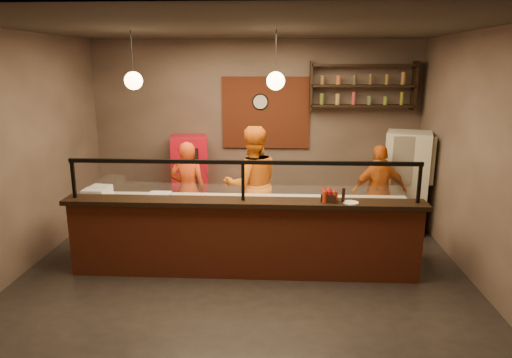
# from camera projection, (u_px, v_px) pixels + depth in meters

# --- Properties ---
(floor) EXTENTS (6.00, 6.00, 0.00)m
(floor) POSITION_uv_depth(u_px,v_px,m) (245.00, 266.00, 6.44)
(floor) COLOR black
(floor) RESTS_ON ground
(ceiling) EXTENTS (6.00, 6.00, 0.00)m
(ceiling) POSITION_uv_depth(u_px,v_px,m) (244.00, 28.00, 5.66)
(ceiling) COLOR #38322B
(ceiling) RESTS_ON wall_back
(wall_back) EXTENTS (6.00, 0.00, 6.00)m
(wall_back) POSITION_uv_depth(u_px,v_px,m) (255.00, 129.00, 8.47)
(wall_back) COLOR #735E54
(wall_back) RESTS_ON floor
(wall_left) EXTENTS (0.00, 5.00, 5.00)m
(wall_left) POSITION_uv_depth(u_px,v_px,m) (25.00, 152.00, 6.20)
(wall_left) COLOR #735E54
(wall_left) RESTS_ON floor
(wall_right) EXTENTS (0.00, 5.00, 5.00)m
(wall_right) POSITION_uv_depth(u_px,v_px,m) (476.00, 157.00, 5.89)
(wall_right) COLOR #735E54
(wall_right) RESTS_ON floor
(wall_front) EXTENTS (6.00, 0.00, 6.00)m
(wall_front) POSITION_uv_depth(u_px,v_px,m) (220.00, 215.00, 3.63)
(wall_front) COLOR #735E54
(wall_front) RESTS_ON floor
(brick_patch) EXTENTS (1.60, 0.04, 1.30)m
(brick_patch) POSITION_uv_depth(u_px,v_px,m) (266.00, 113.00, 8.35)
(brick_patch) COLOR maroon
(brick_patch) RESTS_ON wall_back
(service_counter) EXTENTS (4.60, 0.25, 1.00)m
(service_counter) POSITION_uv_depth(u_px,v_px,m) (243.00, 241.00, 6.02)
(service_counter) COLOR maroon
(service_counter) RESTS_ON floor
(counter_ledge) EXTENTS (4.70, 0.37, 0.06)m
(counter_ledge) POSITION_uv_depth(u_px,v_px,m) (243.00, 202.00, 5.89)
(counter_ledge) COLOR black
(counter_ledge) RESTS_ON service_counter
(worktop_cabinet) EXTENTS (4.60, 0.75, 0.85)m
(worktop_cabinet) POSITION_uv_depth(u_px,v_px,m) (246.00, 232.00, 6.53)
(worktop_cabinet) COLOR gray
(worktop_cabinet) RESTS_ON floor
(worktop) EXTENTS (4.60, 0.75, 0.05)m
(worktop) POSITION_uv_depth(u_px,v_px,m) (246.00, 202.00, 6.42)
(worktop) COLOR silver
(worktop) RESTS_ON worktop_cabinet
(sneeze_guard) EXTENTS (4.50, 0.05, 0.52)m
(sneeze_guard) POSITION_uv_depth(u_px,v_px,m) (243.00, 177.00, 5.81)
(sneeze_guard) COLOR white
(sneeze_guard) RESTS_ON counter_ledge
(wall_shelving) EXTENTS (1.84, 0.28, 0.85)m
(wall_shelving) POSITION_uv_depth(u_px,v_px,m) (362.00, 86.00, 8.00)
(wall_shelving) COLOR black
(wall_shelving) RESTS_ON wall_back
(wall_clock) EXTENTS (0.30, 0.04, 0.30)m
(wall_clock) POSITION_uv_depth(u_px,v_px,m) (260.00, 102.00, 8.30)
(wall_clock) COLOR black
(wall_clock) RESTS_ON wall_back
(pendant_left) EXTENTS (0.24, 0.24, 0.77)m
(pendant_left) POSITION_uv_depth(u_px,v_px,m) (133.00, 81.00, 6.09)
(pendant_left) COLOR black
(pendant_left) RESTS_ON ceiling
(pendant_right) EXTENTS (0.24, 0.24, 0.77)m
(pendant_right) POSITION_uv_depth(u_px,v_px,m) (276.00, 81.00, 5.99)
(pendant_right) COLOR black
(pendant_right) RESTS_ON ceiling
(cook_left) EXTENTS (0.58, 0.39, 1.58)m
(cook_left) POSITION_uv_depth(u_px,v_px,m) (188.00, 190.00, 7.35)
(cook_left) COLOR #D54014
(cook_left) RESTS_ON floor
(cook_mid) EXTENTS (1.06, 0.92, 1.85)m
(cook_mid) POSITION_uv_depth(u_px,v_px,m) (252.00, 185.00, 7.16)
(cook_mid) COLOR orange
(cook_mid) RESTS_ON floor
(cook_right) EXTENTS (0.95, 0.50, 1.55)m
(cook_right) POSITION_uv_depth(u_px,v_px,m) (379.00, 193.00, 7.24)
(cook_right) COLOR #C85712
(cook_right) RESTS_ON floor
(fridge) EXTENTS (0.86, 0.83, 1.68)m
(fridge) POSITION_uv_depth(u_px,v_px,m) (406.00, 182.00, 7.69)
(fridge) COLOR beige
(fridge) RESTS_ON floor
(red_cooler) EXTENTS (0.75, 0.71, 1.51)m
(red_cooler) POSITION_uv_depth(u_px,v_px,m) (190.00, 177.00, 8.40)
(red_cooler) COLOR red
(red_cooler) RESTS_ON floor
(pizza_dough) EXTENTS (0.56, 0.56, 0.01)m
(pizza_dough) POSITION_uv_depth(u_px,v_px,m) (320.00, 204.00, 6.23)
(pizza_dough) COLOR #EFE7CA
(pizza_dough) RESTS_ON worktop
(prep_tub_a) EXTENTS (0.31, 0.25, 0.15)m
(prep_tub_a) POSITION_uv_depth(u_px,v_px,m) (94.00, 194.00, 6.45)
(prep_tub_a) COLOR silver
(prep_tub_a) RESTS_ON worktop
(prep_tub_b) EXTENTS (0.31, 0.26, 0.14)m
(prep_tub_b) POSITION_uv_depth(u_px,v_px,m) (101.00, 190.00, 6.67)
(prep_tub_b) COLOR silver
(prep_tub_b) RESTS_ON worktop
(prep_tub_c) EXTENTS (0.30, 0.24, 0.15)m
(prep_tub_c) POSITION_uv_depth(u_px,v_px,m) (160.00, 198.00, 6.28)
(prep_tub_c) COLOR white
(prep_tub_c) RESTS_ON worktop
(rolling_pin) EXTENTS (0.37, 0.12, 0.06)m
(rolling_pin) POSITION_uv_depth(u_px,v_px,m) (161.00, 199.00, 6.39)
(rolling_pin) COLOR gold
(rolling_pin) RESTS_ON worktop
(condiment_caddy) EXTENTS (0.23, 0.20, 0.11)m
(condiment_caddy) POSITION_uv_depth(u_px,v_px,m) (329.00, 197.00, 5.81)
(condiment_caddy) COLOR black
(condiment_caddy) RESTS_ON counter_ledge
(pepper_mill) EXTENTS (0.06, 0.06, 0.19)m
(pepper_mill) POSITION_uv_depth(u_px,v_px,m) (343.00, 195.00, 5.76)
(pepper_mill) COLOR black
(pepper_mill) RESTS_ON counter_ledge
(small_plate) EXTENTS (0.24, 0.24, 0.01)m
(small_plate) POSITION_uv_depth(u_px,v_px,m) (351.00, 203.00, 5.75)
(small_plate) COLOR white
(small_plate) RESTS_ON counter_ledge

